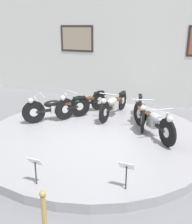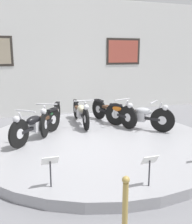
{
  "view_description": "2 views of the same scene",
  "coord_description": "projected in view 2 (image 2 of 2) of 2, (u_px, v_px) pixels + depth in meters",
  "views": [
    {
      "loc": [
        2.49,
        -5.64,
        2.79
      ],
      "look_at": [
        0.02,
        0.04,
        0.73
      ],
      "focal_mm": 42.0,
      "sensor_mm": 36.0,
      "label": 1
    },
    {
      "loc": [
        -2.0,
        -5.76,
        2.22
      ],
      "look_at": [
        0.03,
        0.15,
        0.82
      ],
      "focal_mm": 42.0,
      "sensor_mm": 36.0,
      "label": 2
    }
  ],
  "objects": [
    {
      "name": "back_wall",
      "position": [
        62.0,
        57.0,
        9.54
      ],
      "size": [
        14.0,
        0.22,
        4.16
      ],
      "color": "silver",
      "rests_on": "ground_plane"
    },
    {
      "name": "ground_plane",
      "position": [
        97.0,
        146.0,
        6.43
      ],
      "size": [
        60.0,
        60.0,
        0.0
      ],
      "primitive_type": "plane",
      "color": "slate"
    },
    {
      "name": "motorcycle_cream",
      "position": [
        81.0,
        112.0,
        7.6
      ],
      "size": [
        0.54,
        1.95,
        0.78
      ],
      "color": "black",
      "rests_on": "display_platform"
    },
    {
      "name": "motorcycle_silver",
      "position": [
        140.0,
        115.0,
        7.13
      ],
      "size": [
        1.35,
        1.54,
        0.8
      ],
      "color": "black",
      "rests_on": "display_platform"
    },
    {
      "name": "info_placard_front_centre",
      "position": [
        150.0,
        164.0,
        4.02
      ],
      "size": [
        0.26,
        0.11,
        0.51
      ],
      "color": "#333338",
      "rests_on": "display_platform"
    },
    {
      "name": "motorcycle_black",
      "position": [
        36.0,
        124.0,
        6.25
      ],
      "size": [
        1.38,
        1.51,
        0.8
      ],
      "color": "black",
      "rests_on": "display_platform"
    },
    {
      "name": "info_placard_front_left",
      "position": [
        50.0,
        165.0,
        3.99
      ],
      "size": [
        0.26,
        0.11,
        0.51
      ],
      "color": "#333338",
      "rests_on": "display_platform"
    },
    {
      "name": "motorcycle_orange",
      "position": [
        113.0,
        111.0,
        7.63
      ],
      "size": [
        0.7,
        1.92,
        0.8
      ],
      "color": "black",
      "rests_on": "display_platform"
    },
    {
      "name": "display_platform",
      "position": [
        97.0,
        142.0,
        6.41
      ],
      "size": [
        5.66,
        5.66,
        0.19
      ],
      "primitive_type": "cylinder",
      "color": "#99999E",
      "rests_on": "ground_plane"
    },
    {
      "name": "motorcycle_green",
      "position": [
        51.0,
        116.0,
        7.05
      ],
      "size": [
        0.85,
        1.84,
        0.79
      ],
      "color": "black",
      "rests_on": "display_platform"
    }
  ]
}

